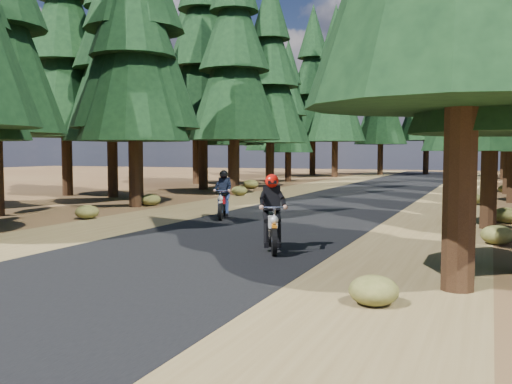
% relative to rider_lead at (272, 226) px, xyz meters
% --- Properties ---
extents(ground, '(120.00, 120.00, 0.00)m').
position_rel_rider_lead_xyz_m(ground, '(-1.62, 1.46, -0.58)').
color(ground, '#4C311B').
rests_on(ground, ground).
extents(road, '(6.00, 100.00, 0.01)m').
position_rel_rider_lead_xyz_m(road, '(-1.62, 6.46, -0.57)').
color(road, black).
rests_on(road, ground).
extents(shoulder_l, '(3.20, 100.00, 0.01)m').
position_rel_rider_lead_xyz_m(shoulder_l, '(-6.22, 6.46, -0.57)').
color(shoulder_l, brown).
rests_on(shoulder_l, ground).
extents(shoulder_r, '(3.20, 100.00, 0.01)m').
position_rel_rider_lead_xyz_m(shoulder_r, '(2.98, 6.46, -0.57)').
color(shoulder_r, brown).
rests_on(shoulder_r, ground).
extents(pine_forest, '(34.59, 55.08, 16.32)m').
position_rel_rider_lead_xyz_m(pine_forest, '(-1.64, 22.50, 7.31)').
color(pine_forest, black).
rests_on(pine_forest, ground).
extents(understory_shrubs, '(16.42, 30.42, 0.57)m').
position_rel_rider_lead_xyz_m(understory_shrubs, '(-0.95, 9.70, -0.33)').
color(understory_shrubs, '#474C1E').
rests_on(understory_shrubs, ground).
extents(rider_lead, '(1.33, 1.99, 1.72)m').
position_rel_rider_lead_xyz_m(rider_lead, '(0.00, 0.00, 0.00)').
color(rider_lead, silver).
rests_on(rider_lead, road).
extents(rider_follow, '(1.07, 1.89, 1.61)m').
position_rel_rider_lead_xyz_m(rider_follow, '(-3.72, 5.19, -0.03)').
color(rider_follow, '#9C0A0E').
rests_on(rider_follow, road).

